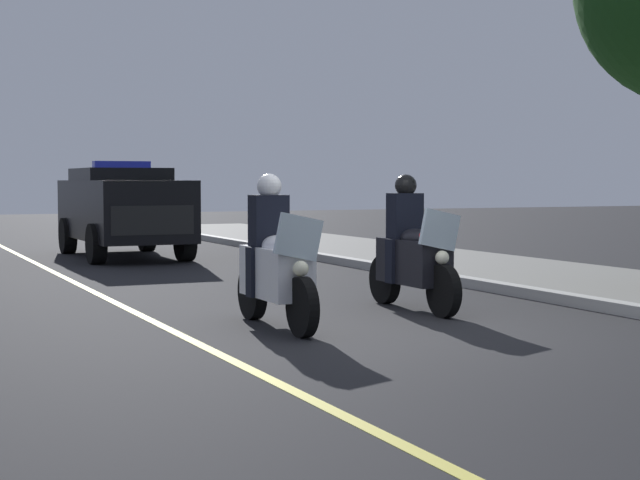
{
  "coord_description": "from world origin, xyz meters",
  "views": [
    {
      "loc": [
        9.39,
        -5.12,
        1.65
      ],
      "look_at": [
        -1.86,
        0.0,
        0.9
      ],
      "focal_mm": 55.78,
      "sensor_mm": 36.0,
      "label": 1
    }
  ],
  "objects": [
    {
      "name": "curb_strip",
      "position": [
        0.0,
        3.26,
        0.07
      ],
      "size": [
        48.0,
        0.24,
        0.15
      ],
      "primitive_type": "cube",
      "color": "#B7B5AD",
      "rests_on": "ground"
    },
    {
      "name": "police_motorcycle_lead_right",
      "position": [
        -1.51,
        1.12,
        0.7
      ],
      "size": [
        2.14,
        0.56,
        1.72
      ],
      "color": "black",
      "rests_on": "ground"
    },
    {
      "name": "police_motorcycle_lead_left",
      "position": [
        -0.84,
        -1.01,
        0.7
      ],
      "size": [
        2.14,
        0.56,
        1.72
      ],
      "color": "black",
      "rests_on": "ground"
    },
    {
      "name": "police_suv",
      "position": [
        -11.62,
        -0.17,
        1.07
      ],
      "size": [
        4.92,
        2.09,
        2.05
      ],
      "color": "black",
      "rests_on": "ground"
    },
    {
      "name": "lane_stripe_center",
      "position": [
        0.0,
        -2.13,
        0.0
      ],
      "size": [
        48.0,
        0.12,
        0.01
      ],
      "primitive_type": "cube",
      "color": "#E0D14C",
      "rests_on": "ground"
    },
    {
      "name": "ground_plane",
      "position": [
        0.0,
        0.0,
        0.0
      ],
      "size": [
        80.0,
        80.0,
        0.0
      ],
      "primitive_type": "plane",
      "color": "black"
    }
  ]
}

